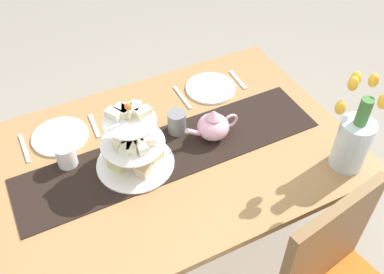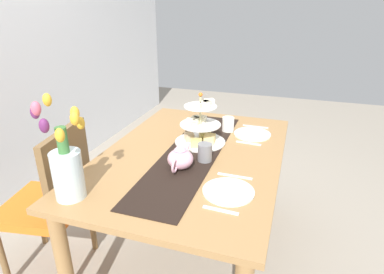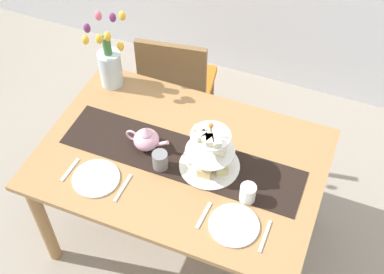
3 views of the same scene
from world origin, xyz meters
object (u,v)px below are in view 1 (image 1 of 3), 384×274
object	(u,v)px
teapot	(213,126)
mug_white_text	(66,156)
fork_right	(94,126)
knife_right	(24,148)
knife_left	(182,97)
dinner_plate_right	(60,136)
dining_table	(172,169)
tulip_vase	(355,136)
fork_left	(238,80)
tiered_cake_stand	(133,145)
mug_grey	(177,122)
dinner_plate_left	(211,88)

from	to	relation	value
teapot	mug_white_text	bearing A→B (deg)	-11.58
teapot	fork_right	size ratio (longest dim) A/B	1.59
knife_right	knife_left	bearing A→B (deg)	180.00
dinner_plate_right	fork_right	xyz separation A→B (m)	(-0.14, 0.00, -0.00)
dining_table	teapot	xyz separation A→B (m)	(-0.19, 0.00, 0.17)
tulip_vase	fork_left	world-z (taller)	tulip_vase
tiered_cake_stand	mug_grey	world-z (taller)	tiered_cake_stand
dinner_plate_left	dining_table	bearing A→B (deg)	40.25
tulip_vase	mug_white_text	bearing A→B (deg)	-26.52
teapot	knife_left	world-z (taller)	teapot
fork_left	mug_white_text	bearing A→B (deg)	10.59
dining_table	fork_right	bearing A→B (deg)	-50.45
dinner_plate_right	teapot	bearing A→B (deg)	153.75
dinner_plate_left	mug_white_text	world-z (taller)	mug_white_text
teapot	mug_white_text	world-z (taller)	teapot
dining_table	dinner_plate_right	xyz separation A→B (m)	(0.37, -0.28, 0.11)
fork_left	dinner_plate_right	bearing A→B (deg)	0.00
dinner_plate_left	dinner_plate_right	world-z (taller)	same
knife_right	mug_white_text	bearing A→B (deg)	130.18
fork_right	mug_white_text	xyz separation A→B (m)	(0.15, 0.16, 0.04)
knife_left	mug_white_text	world-z (taller)	mug_white_text
fork_left	fork_right	bearing A→B (deg)	0.00
tulip_vase	fork_right	world-z (taller)	tulip_vase
tiered_cake_stand	dinner_plate_left	distance (m)	0.56
teapot	fork_right	world-z (taller)	teapot
fork_right	teapot	bearing A→B (deg)	146.38
dinner_plate_left	mug_grey	xyz separation A→B (m)	(0.26, 0.18, 0.05)
knife_right	dinner_plate_left	bearing A→B (deg)	180.00
tiered_cake_stand	knife_right	xyz separation A→B (m)	(0.37, -0.27, -0.10)
teapot	tulip_vase	world-z (taller)	tulip_vase
knife_left	knife_right	xyz separation A→B (m)	(0.70, 0.00, 0.00)
fork_left	mug_white_text	size ratio (longest dim) A/B	1.58
dinner_plate_left	mug_white_text	size ratio (longest dim) A/B	2.42
tulip_vase	fork_right	distance (m)	1.04
knife_left	knife_right	distance (m)	0.70
dinner_plate_left	fork_left	bearing A→B (deg)	180.00
tiered_cake_stand	fork_left	distance (m)	0.69
knife_right	fork_right	bearing A→B (deg)	180.00
tulip_vase	fork_left	xyz separation A→B (m)	(0.10, -0.64, -0.15)
knife_left	knife_right	size ratio (longest dim) A/B	1.00
dinner_plate_left	tiered_cake_stand	bearing A→B (deg)	29.90
knife_right	teapot	bearing A→B (deg)	158.59
fork_left	mug_grey	bearing A→B (deg)	24.51
teapot	dinner_plate_left	distance (m)	0.31
dinner_plate_left	mug_grey	size ratio (longest dim) A/B	2.42
mug_grey	dinner_plate_right	bearing A→B (deg)	-22.52
tulip_vase	dinner_plate_right	world-z (taller)	tulip_vase
tiered_cake_stand	teapot	distance (m)	0.34
tulip_vase	mug_grey	size ratio (longest dim) A/B	4.62
teapot	fork_left	world-z (taller)	teapot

